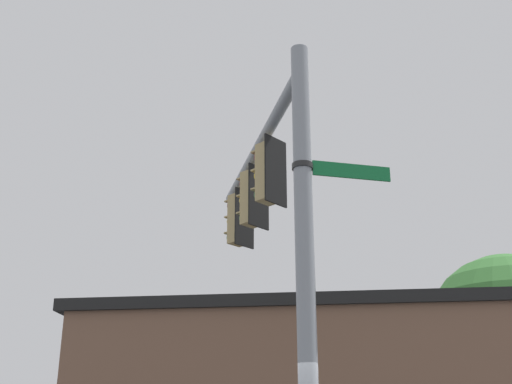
# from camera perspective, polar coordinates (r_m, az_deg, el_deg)

# --- Properties ---
(signal_pole) EXTENTS (0.26, 0.26, 7.16)m
(signal_pole) POSITION_cam_1_polar(r_m,az_deg,el_deg) (9.01, 4.22, -7.44)
(signal_pole) COLOR gray
(signal_pole) RESTS_ON ground
(mast_arm) EXTENTS (3.27, 4.65, 0.20)m
(mast_arm) POSITION_cam_1_polar(r_m,az_deg,el_deg) (12.57, 0.20, 3.71)
(mast_arm) COLOR gray
(traffic_light_nearest_pole) EXTENTS (0.54, 0.49, 1.31)m
(traffic_light_nearest_pole) POSITION_cam_1_polar(r_m,az_deg,el_deg) (11.59, 0.97, 1.61)
(traffic_light_nearest_pole) COLOR black
(traffic_light_mid_inner) EXTENTS (0.54, 0.49, 1.31)m
(traffic_light_mid_inner) POSITION_cam_1_polar(r_m,az_deg,el_deg) (12.75, -0.41, -0.56)
(traffic_light_mid_inner) COLOR black
(traffic_light_mid_outer) EXTENTS (0.54, 0.49, 1.31)m
(traffic_light_mid_outer) POSITION_cam_1_polar(r_m,az_deg,el_deg) (13.93, -1.56, -2.36)
(traffic_light_mid_outer) COLOR black
(street_name_sign) EXTENTS (1.25, 0.91, 0.22)m
(street_name_sign) POSITION_cam_1_polar(r_m,az_deg,el_deg) (9.64, 6.19, 1.94)
(street_name_sign) COLOR #147238
(tree_by_storefront) EXTENTS (4.56, 4.56, 6.72)m
(tree_by_storefront) POSITION_cam_1_polar(r_m,az_deg,el_deg) (20.33, 20.72, -11.38)
(tree_by_storefront) COLOR #4C3823
(tree_by_storefront) RESTS_ON ground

